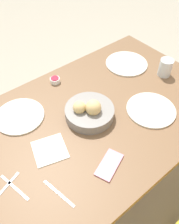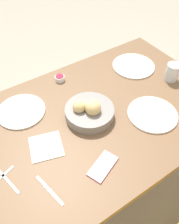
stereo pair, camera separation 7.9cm
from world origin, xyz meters
The scene contains 13 objects.
ground_plane centered at (0.00, 0.00, 0.00)m, with size 10.00×10.00×0.00m, color #A89E89.
dining_table centered at (0.00, 0.00, 0.62)m, with size 1.38×0.91×0.71m.
bread_basket centered at (0.06, -0.01, 0.75)m, with size 0.25×0.25×0.12m.
plate_near_left centered at (-0.41, -0.21, 0.72)m, with size 0.27×0.27×0.01m.
plate_near_right centered at (0.35, -0.24, 0.72)m, with size 0.25×0.25×0.01m.
plate_far_center centered at (-0.22, 0.17, 0.72)m, with size 0.26×0.26×0.01m.
water_tumbler centered at (-0.51, 0.01, 0.76)m, with size 0.08×0.08×0.11m.
jam_bowl_berry centered at (0.05, -0.35, 0.73)m, with size 0.06×0.06×0.03m.
fork_silver centered at (0.42, 0.24, 0.71)m, with size 0.04×0.17×0.00m.
knife_silver centered at (0.55, 0.10, 0.71)m, with size 0.05×0.17×0.00m.
spoon_coffee centered at (0.56, 0.07, 0.71)m, with size 0.12×0.05×0.00m.
napkin centered at (0.34, 0.04, 0.71)m, with size 0.18×0.18×0.00m.
cell_phone centered at (0.18, 0.27, 0.72)m, with size 0.17×0.12×0.01m.
Camera 2 is at (0.52, 0.67, 1.64)m, focal length 38.00 mm.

